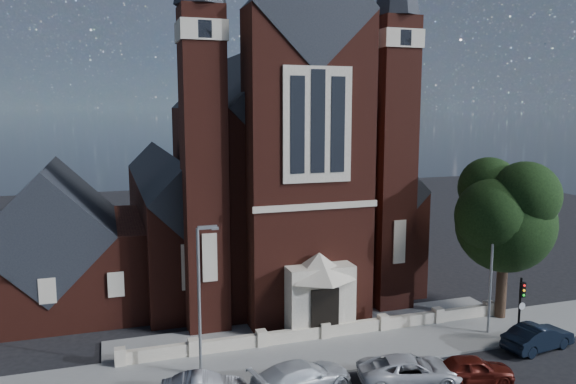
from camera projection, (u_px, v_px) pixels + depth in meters
name	position (u px, v px, depth m)	size (l,w,h in m)	color
ground	(283.00, 295.00, 42.37)	(120.00, 120.00, 0.00)	black
pavement_strip	(337.00, 352.00, 32.50)	(60.00, 5.00, 0.12)	slate
forecourt_paving	(313.00, 327.00, 36.26)	(26.00, 3.00, 0.14)	slate
forecourt_wall	(324.00, 339.00, 34.38)	(24.00, 0.40, 0.90)	#B9AC93
church	(255.00, 176.00, 48.62)	(20.01, 34.90, 29.20)	#4B1C14
parish_hall	(54.00, 251.00, 39.67)	(12.00, 12.20, 10.24)	#4B1C14
street_tree	(510.00, 217.00, 36.48)	(6.40, 6.60, 10.70)	black
street_lamp_left	(201.00, 292.00, 28.92)	(1.16, 0.22, 8.09)	gray
street_lamp_right	(493.00, 263.00, 34.45)	(1.16, 0.22, 8.09)	gray
traffic_signal	(521.00, 301.00, 33.55)	(0.28, 0.42, 4.00)	black
car_silver_b	(302.00, 377.00, 27.86)	(2.16, 5.31, 1.54)	silver
car_white_suv	(410.00, 371.00, 28.63)	(2.44, 5.29, 1.47)	silver
car_dark_red	(473.00, 369.00, 28.92)	(1.63, 4.05, 1.38)	#4D130D
car_navy	(538.00, 337.00, 32.78)	(1.60, 4.58, 1.51)	black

